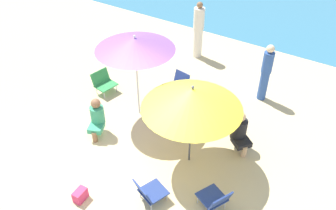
{
  "coord_description": "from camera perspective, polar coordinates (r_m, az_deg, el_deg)",
  "views": [
    {
      "loc": [
        2.89,
        -3.9,
        5.51
      ],
      "look_at": [
        -0.55,
        1.33,
        0.7
      ],
      "focal_mm": 37.01,
      "sensor_mm": 36.0,
      "label": 1
    }
  ],
  "objects": [
    {
      "name": "ground_plane",
      "position": [
        7.34,
        -2.18,
        -11.11
      ],
      "size": [
        40.0,
        40.0,
        0.0
      ],
      "primitive_type": "plane",
      "color": "#D3BC8C"
    },
    {
      "name": "umbrella_yellow",
      "position": [
        6.51,
        4.0,
        1.11
      ],
      "size": [
        1.97,
        1.97,
        1.93
      ],
      "color": "#4C4C51",
      "rests_on": "ground_plane"
    },
    {
      "name": "umbrella_purple",
      "position": [
        7.77,
        -5.47,
        10.04
      ],
      "size": [
        1.81,
        1.81,
        2.15
      ],
      "color": "silver",
      "rests_on": "ground_plane"
    },
    {
      "name": "beach_chair_a",
      "position": [
        6.6,
        7.79,
        -15.04
      ],
      "size": [
        0.68,
        0.64,
        0.56
      ],
      "rotation": [
        0.0,
        0.0,
        2.71
      ],
      "color": "navy",
      "rests_on": "ground_plane"
    },
    {
      "name": "beach_chair_b",
      "position": [
        9.3,
        1.79,
        3.59
      ],
      "size": [
        0.55,
        0.56,
        0.6
      ],
      "rotation": [
        0.0,
        0.0,
        -1.73
      ],
      "color": "navy",
      "rests_on": "ground_plane"
    },
    {
      "name": "beach_chair_c",
      "position": [
        6.66,
        -3.2,
        -14.05
      ],
      "size": [
        0.61,
        0.66,
        0.58
      ],
      "rotation": [
        0.0,
        0.0,
        1.23
      ],
      "color": "navy",
      "rests_on": "ground_plane"
    },
    {
      "name": "beach_chair_d",
      "position": [
        9.53,
        -10.59,
        3.8
      ],
      "size": [
        0.58,
        0.61,
        0.59
      ],
      "rotation": [
        0.0,
        0.0,
        -0.16
      ],
      "color": "#33934C",
      "rests_on": "ground_plane"
    },
    {
      "name": "person_a",
      "position": [
        7.69,
        11.73,
        -4.17
      ],
      "size": [
        0.57,
        0.54,
        0.95
      ],
      "rotation": [
        0.0,
        0.0,
        5.62
      ],
      "color": "black",
      "rests_on": "ground_plane"
    },
    {
      "name": "person_b",
      "position": [
        8.06,
        -11.64,
        -1.92
      ],
      "size": [
        0.45,
        0.55,
        0.94
      ],
      "rotation": [
        0.0,
        0.0,
        5.14
      ],
      "color": "#389970",
      "rests_on": "ground_plane"
    },
    {
      "name": "person_c",
      "position": [
        10.83,
        5.02,
        12.19
      ],
      "size": [
        0.33,
        0.33,
        1.78
      ],
      "rotation": [
        0.0,
        0.0,
        6.22
      ],
      "color": "silver",
      "rests_on": "ground_plane"
    },
    {
      "name": "person_d",
      "position": [
        9.17,
        15.82,
        5.21
      ],
      "size": [
        0.27,
        0.27,
        1.58
      ],
      "rotation": [
        0.0,
        0.0,
        5.56
      ],
      "color": "#2D519E",
      "rests_on": "ground_plane"
    },
    {
      "name": "beach_bag",
      "position": [
        7.02,
        -14.25,
        -14.19
      ],
      "size": [
        0.19,
        0.29,
        0.24
      ],
      "primitive_type": "cube",
      "rotation": [
        0.0,
        0.0,
        4.78
      ],
      "color": "#DB3866",
      "rests_on": "ground_plane"
    }
  ]
}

